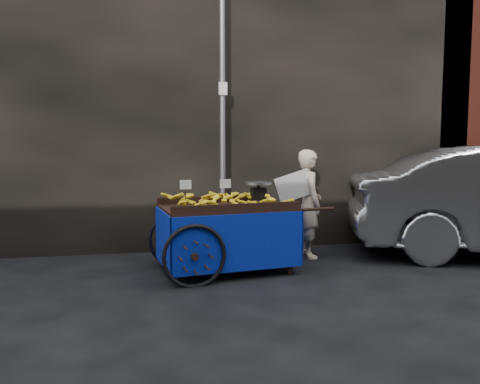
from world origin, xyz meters
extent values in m
plane|color=black|center=(0.00, 0.00, 0.00)|extent=(80.00, 80.00, 0.00)
cube|color=black|center=(-1.00, 2.60, 2.50)|extent=(11.00, 2.00, 5.00)
cylinder|color=slate|center=(0.30, 1.30, 2.00)|extent=(0.08, 0.08, 4.00)
cube|color=white|center=(0.30, 1.25, 2.40)|extent=(0.12, 0.02, 0.18)
cube|color=black|center=(0.20, 0.35, 0.80)|extent=(1.71, 1.21, 0.06)
cube|color=black|center=(0.14, 0.81, 0.87)|extent=(1.58, 0.26, 0.10)
cube|color=black|center=(0.26, -0.11, 0.87)|extent=(1.58, 0.26, 0.10)
cube|color=black|center=(0.94, 0.05, 0.40)|extent=(0.06, 0.06, 0.80)
cube|color=black|center=(0.83, 0.84, 0.40)|extent=(0.06, 0.06, 0.80)
cylinder|color=black|center=(1.29, 0.10, 0.80)|extent=(0.50, 0.11, 0.04)
cylinder|color=black|center=(1.18, 0.89, 0.80)|extent=(0.50, 0.11, 0.04)
torus|color=black|center=(-0.27, -0.26, 0.35)|extent=(0.75, 0.15, 0.75)
torus|color=black|center=(-0.42, 0.81, 0.35)|extent=(0.75, 0.15, 0.75)
cylinder|color=black|center=(-0.34, 0.28, 0.35)|extent=(0.20, 1.11, 0.05)
cube|color=#060D7F|center=(0.27, -0.15, 0.46)|extent=(1.62, 0.25, 0.68)
cube|color=#060D7F|center=(0.13, 0.85, 0.46)|extent=(1.62, 0.25, 0.68)
cube|color=#060D7F|center=(-0.60, 0.24, 0.46)|extent=(0.16, 1.03, 0.68)
cube|color=#060D7F|center=(1.00, 0.46, 0.46)|extent=(0.16, 1.03, 0.68)
cube|color=black|center=(0.64, 0.46, 0.97)|extent=(0.20, 0.16, 0.16)
cylinder|color=silver|center=(0.64, 0.46, 1.10)|extent=(0.38, 0.38, 0.03)
cube|color=white|center=(-0.33, 0.17, 1.12)|extent=(0.14, 0.03, 0.11)
cube|color=white|center=(0.17, 0.24, 1.12)|extent=(0.14, 0.03, 0.11)
imported|color=tan|center=(1.47, 0.89, 0.77)|extent=(0.38, 0.57, 1.54)
cube|color=silver|center=(1.22, 0.77, 1.03)|extent=(0.59, 0.03, 0.50)
ellipsoid|color=#1B36CF|center=(1.02, 0.78, 0.11)|extent=(0.25, 0.20, 0.23)
camera|label=1|loc=(-0.75, -5.41, 1.57)|focal=35.00mm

